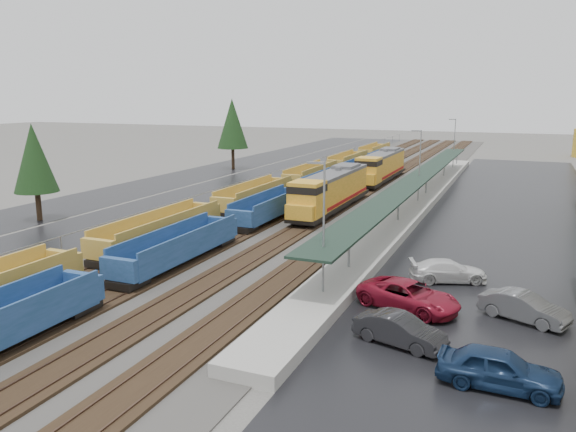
# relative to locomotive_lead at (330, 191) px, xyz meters

# --- Properties ---
(ballast_strip) EXTENTS (20.00, 160.00, 0.08)m
(ballast_strip) POSITION_rel_locomotive_lead_xyz_m (-2.00, 16.35, -2.19)
(ballast_strip) COLOR #302D2B
(ballast_strip) RESTS_ON ground
(trackbed) EXTENTS (14.60, 160.00, 0.22)m
(trackbed) POSITION_rel_locomotive_lead_xyz_m (-2.00, 16.35, -2.07)
(trackbed) COLOR black
(trackbed) RESTS_ON ground
(west_parking_lot) EXTENTS (10.00, 160.00, 0.02)m
(west_parking_lot) POSITION_rel_locomotive_lead_xyz_m (-17.00, 16.35, -2.22)
(west_parking_lot) COLOR black
(west_parking_lot) RESTS_ON ground
(west_road) EXTENTS (9.00, 160.00, 0.02)m
(west_road) POSITION_rel_locomotive_lead_xyz_m (-27.00, 16.35, -2.22)
(west_road) COLOR black
(west_road) RESTS_ON ground
(east_commuter_lot) EXTENTS (16.00, 100.00, 0.02)m
(east_commuter_lot) POSITION_rel_locomotive_lead_xyz_m (17.00, 6.35, -2.22)
(east_commuter_lot) COLOR black
(east_commuter_lot) RESTS_ON ground
(station_platform) EXTENTS (3.00, 80.00, 8.00)m
(station_platform) POSITION_rel_locomotive_lead_xyz_m (7.50, 6.35, -1.50)
(station_platform) COLOR #9E9B93
(station_platform) RESTS_ON ground
(chainlink_fence) EXTENTS (0.08, 160.04, 2.02)m
(chainlink_fence) POSITION_rel_locomotive_lead_xyz_m (-11.50, 14.79, -0.62)
(chainlink_fence) COLOR gray
(chainlink_fence) RESTS_ON ground
(tree_west_near) EXTENTS (3.96, 3.96, 9.00)m
(tree_west_near) POSITION_rel_locomotive_lead_xyz_m (-24.00, -13.65, 3.59)
(tree_west_near) COLOR #332316
(tree_west_near) RESTS_ON ground
(tree_west_far) EXTENTS (4.84, 4.84, 11.00)m
(tree_west_far) POSITION_rel_locomotive_lead_xyz_m (-25.00, 26.35, 4.89)
(tree_west_far) COLOR #332316
(tree_west_far) RESTS_ON ground
(locomotive_lead) EXTENTS (2.77, 18.28, 4.14)m
(locomotive_lead) POSITION_rel_locomotive_lead_xyz_m (0.00, 0.00, 0.00)
(locomotive_lead) COLOR black
(locomotive_lead) RESTS_ON ground
(locomotive_trail) EXTENTS (2.77, 18.28, 4.14)m
(locomotive_trail) POSITION_rel_locomotive_lead_xyz_m (0.00, 21.00, 0.00)
(locomotive_trail) COLOR black
(locomotive_trail) RESTS_ON ground
(well_string_yellow) EXTENTS (2.60, 114.41, 2.31)m
(well_string_yellow) POSITION_rel_locomotive_lead_xyz_m (-8.00, -0.46, -1.07)
(well_string_yellow) COLOR #B69032
(well_string_yellow) RESTS_ON ground
(well_string_blue) EXTENTS (2.52, 103.59, 2.24)m
(well_string_blue) POSITION_rel_locomotive_lead_xyz_m (-4.00, -5.62, -1.10)
(well_string_blue) COLOR navy
(well_string_blue) RESTS_ON ground
(parked_car_east_a) EXTENTS (2.65, 4.61, 1.44)m
(parked_car_east_a) POSITION_rel_locomotive_lead_xyz_m (12.58, -27.34, -1.51)
(parked_car_east_a) COLOR black
(parked_car_east_a) RESTS_ON ground
(parked_car_east_b) EXTENTS (4.32, 6.17, 1.56)m
(parked_car_east_b) POSITION_rel_locomotive_lead_xyz_m (12.12, -22.77, -1.45)
(parked_car_east_b) COLOR maroon
(parked_car_east_b) RESTS_ON ground
(parked_car_east_c) EXTENTS (3.54, 5.13, 1.38)m
(parked_car_east_c) POSITION_rel_locomotive_lead_xyz_m (13.49, -17.08, -1.54)
(parked_car_east_c) COLOR silver
(parked_car_east_c) RESTS_ON ground
(parked_car_east_d) EXTENTS (2.06, 4.84, 1.63)m
(parked_car_east_d) POSITION_rel_locomotive_lead_xyz_m (17.04, -29.77, -1.41)
(parked_car_east_d) COLOR #132749
(parked_car_east_d) RESTS_ON ground
(parked_car_east_e) EXTENTS (3.15, 4.69, 1.46)m
(parked_car_east_e) POSITION_rel_locomotive_lead_xyz_m (17.91, -22.02, -1.50)
(parked_car_east_e) COLOR #505155
(parked_car_east_e) RESTS_ON ground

